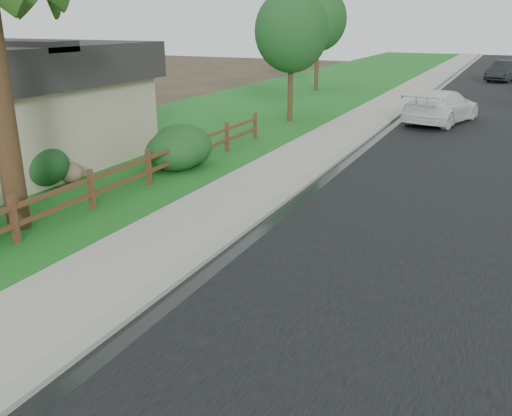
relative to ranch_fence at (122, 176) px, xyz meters
The scene contains 16 objects.
ground 7.37m from the ranch_fence, 60.64° to the right, with size 120.00×120.00×0.00m, color #372E1E.
road 29.76m from the ranch_fence, 74.00° to the left, with size 8.00×90.00×0.02m, color black.
curb 28.88m from the ranch_fence, 82.04° to the left, with size 0.40×90.00×0.12m, color gray.
wet_gutter 28.94m from the ranch_fence, 81.35° to the left, with size 0.50×90.00×0.00m, color black.
sidewalk 28.73m from the ranch_fence, 84.61° to the left, with size 2.20×90.00×0.10m, color gray.
grass_strip 28.62m from the ranch_fence, 88.40° to the left, with size 1.60×90.00×0.06m, color #1B5F21.
lawn_near 28.94m from the ranch_fence, 98.75° to the left, with size 9.00×90.00×0.04m, color #1B5F21.
ranch_fence is the anchor object (origin of this frame).
white_suv 16.72m from the ranch_fence, 68.03° to the left, with size 2.15×5.30×1.54m, color white.
dark_car_far 37.83m from the ranch_fence, 77.26° to the left, with size 1.65×4.72×1.56m, color black.
boulder 2.48m from the ranch_fence, 167.51° to the left, with size 0.94×0.70×0.62m, color brown.
shrub_b 2.91m from the ranch_fence, behind, with size 1.81×1.81×1.27m, color #17411E.
shrub_c 3.47m from the ranch_fence, 94.97° to the left, with size 1.98×1.98×1.43m, color #17411E.
shrub_d 3.08m from the ranch_fence, 95.60° to the left, with size 1.87×1.87×1.28m, color #17411E.
tree_near_left 13.38m from the ranch_fence, 91.33° to the left, with size 3.38×3.38×5.98m.
tree_mid_left 25.36m from the ranch_fence, 97.25° to the left, with size 3.75×3.75×6.70m.
Camera 1 is at (5.67, -4.76, 4.60)m, focal length 38.00 mm.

